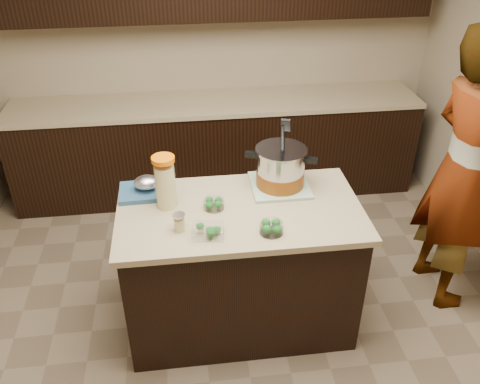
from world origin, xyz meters
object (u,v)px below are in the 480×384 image
object	(u,v)px
stock_pot	(280,169)
person	(463,172)
lemonade_pitcher	(165,184)
island	(240,267)

from	to	relation	value
stock_pot	person	bearing A→B (deg)	14.94
stock_pot	lemonade_pitcher	distance (m)	0.72
island	person	distance (m)	1.56
island	person	xyz separation A→B (m)	(1.46, 0.14, 0.51)
island	stock_pot	size ratio (longest dim) A/B	3.22
lemonade_pitcher	person	size ratio (longest dim) A/B	0.17
lemonade_pitcher	person	world-z (taller)	person
island	stock_pot	xyz separation A→B (m)	(0.28, 0.22, 0.57)
stock_pot	person	xyz separation A→B (m)	(1.18, -0.08, -0.06)
island	stock_pot	bearing A→B (deg)	37.91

